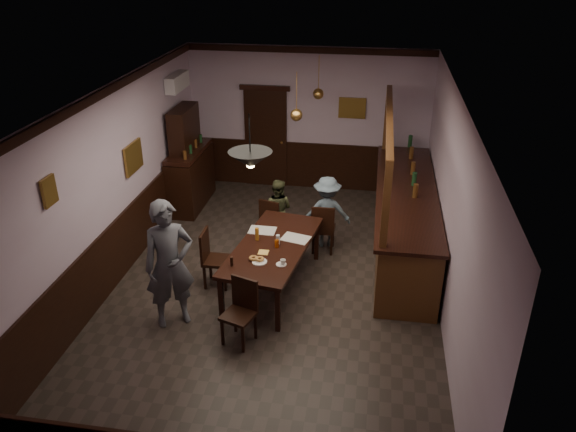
% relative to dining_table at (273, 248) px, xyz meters
% --- Properties ---
extents(room, '(5.01, 8.01, 3.01)m').
position_rel_dining_table_xyz_m(room, '(0.01, 0.02, 0.81)').
color(room, '#2D2621').
rests_on(room, ground).
extents(dining_table, '(1.32, 2.32, 0.75)m').
position_rel_dining_table_xyz_m(dining_table, '(0.00, 0.00, 0.00)').
color(dining_table, black).
rests_on(dining_table, ground).
extents(chair_far_left, '(0.48, 0.48, 0.88)m').
position_rel_dining_table_xyz_m(chair_far_left, '(-0.27, 1.33, -0.20)').
color(chair_far_left, black).
rests_on(chair_far_left, ground).
extents(chair_far_right, '(0.39, 0.39, 0.90)m').
position_rel_dining_table_xyz_m(chair_far_right, '(0.65, 1.19, -0.19)').
color(chair_far_right, black).
rests_on(chair_far_right, ground).
extents(chair_near, '(0.50, 0.50, 0.91)m').
position_rel_dining_table_xyz_m(chair_near, '(-0.18, -1.31, -0.19)').
color(chair_near, black).
rests_on(chair_near, ground).
extents(chair_side, '(0.40, 0.40, 0.92)m').
position_rel_dining_table_xyz_m(chair_side, '(-0.95, -0.07, -0.18)').
color(chair_side, black).
rests_on(chair_side, ground).
extents(person_standing, '(0.81, 0.74, 1.87)m').
position_rel_dining_table_xyz_m(person_standing, '(-1.22, -1.08, 0.25)').
color(person_standing, '#53555F').
rests_on(person_standing, ground).
extents(person_seated_left, '(0.61, 0.51, 1.13)m').
position_rel_dining_table_xyz_m(person_seated_left, '(-0.21, 1.60, -0.12)').
color(person_seated_left, '#494D2E').
rests_on(person_seated_left, ground).
extents(person_seated_right, '(0.89, 0.59, 1.29)m').
position_rel_dining_table_xyz_m(person_seated_right, '(0.68, 1.47, -0.04)').
color(person_seated_right, slate).
rests_on(person_seated_right, ground).
extents(newspaper_left, '(0.42, 0.30, 0.01)m').
position_rel_dining_table_xyz_m(newspaper_left, '(-0.25, 0.42, 0.07)').
color(newspaper_left, silver).
rests_on(newspaper_left, dining_table).
extents(newspaper_right, '(0.48, 0.40, 0.01)m').
position_rel_dining_table_xyz_m(newspaper_right, '(0.31, 0.24, 0.07)').
color(newspaper_right, silver).
rests_on(newspaper_right, dining_table).
extents(napkin, '(0.17, 0.17, 0.00)m').
position_rel_dining_table_xyz_m(napkin, '(-0.09, -0.25, 0.07)').
color(napkin, '#FFCA5D').
rests_on(napkin, dining_table).
extents(saucer, '(0.15, 0.15, 0.01)m').
position_rel_dining_table_xyz_m(saucer, '(0.22, -0.55, 0.07)').
color(saucer, white).
rests_on(saucer, dining_table).
extents(coffee_cup, '(0.09, 0.09, 0.07)m').
position_rel_dining_table_xyz_m(coffee_cup, '(0.25, -0.55, 0.11)').
color(coffee_cup, white).
rests_on(coffee_cup, saucer).
extents(pastry_plate, '(0.22, 0.22, 0.01)m').
position_rel_dining_table_xyz_m(pastry_plate, '(-0.10, -0.53, 0.07)').
color(pastry_plate, white).
rests_on(pastry_plate, dining_table).
extents(pastry_ring_a, '(0.13, 0.13, 0.04)m').
position_rel_dining_table_xyz_m(pastry_ring_a, '(-0.19, -0.49, 0.10)').
color(pastry_ring_a, '#C68C47').
rests_on(pastry_ring_a, pastry_plate).
extents(pastry_ring_b, '(0.13, 0.13, 0.04)m').
position_rel_dining_table_xyz_m(pastry_ring_b, '(-0.10, -0.50, 0.10)').
color(pastry_ring_b, '#C68C47').
rests_on(pastry_ring_b, pastry_plate).
extents(soda_can, '(0.07, 0.07, 0.12)m').
position_rel_dining_table_xyz_m(soda_can, '(0.07, -0.07, 0.12)').
color(soda_can, '#DC5E12').
rests_on(soda_can, dining_table).
extents(beer_glass, '(0.06, 0.06, 0.20)m').
position_rel_dining_table_xyz_m(beer_glass, '(-0.26, 0.11, 0.16)').
color(beer_glass, '#BF721E').
rests_on(beer_glass, dining_table).
extents(water_glass, '(0.06, 0.06, 0.15)m').
position_rel_dining_table_xyz_m(water_glass, '(0.07, 0.03, 0.14)').
color(water_glass, silver).
rests_on(water_glass, dining_table).
extents(pepper_mill, '(0.04, 0.04, 0.14)m').
position_rel_dining_table_xyz_m(pepper_mill, '(-0.46, -0.69, 0.13)').
color(pepper_mill, black).
rests_on(pepper_mill, dining_table).
extents(sideboard, '(0.55, 1.53, 2.02)m').
position_rel_dining_table_xyz_m(sideboard, '(-2.20, 2.72, 0.12)').
color(sideboard, black).
rests_on(sideboard, ground).
extents(bar_counter, '(0.99, 4.28, 2.40)m').
position_rel_dining_table_xyz_m(bar_counter, '(2.01, 1.51, -0.08)').
color(bar_counter, '#4B2714').
rests_on(bar_counter, ground).
extents(door_back, '(0.90, 0.06, 2.10)m').
position_rel_dining_table_xyz_m(door_back, '(-0.89, 3.97, 0.36)').
color(door_back, black).
rests_on(door_back, ground).
extents(ac_unit, '(0.20, 0.85, 0.30)m').
position_rel_dining_table_xyz_m(ac_unit, '(-2.37, 2.92, 1.76)').
color(ac_unit, white).
rests_on(ac_unit, ground).
extents(picture_left_small, '(0.04, 0.28, 0.36)m').
position_rel_dining_table_xyz_m(picture_left_small, '(-2.45, -1.58, 1.46)').
color(picture_left_small, olive).
rests_on(picture_left_small, ground).
extents(picture_left_large, '(0.04, 0.62, 0.48)m').
position_rel_dining_table_xyz_m(picture_left_large, '(-2.45, 0.82, 1.01)').
color(picture_left_large, olive).
rests_on(picture_left_large, ground).
extents(picture_back, '(0.55, 0.04, 0.42)m').
position_rel_dining_table_xyz_m(picture_back, '(0.91, 3.98, 1.11)').
color(picture_back, olive).
rests_on(picture_back, ground).
extents(pendant_iron, '(0.56, 0.56, 0.71)m').
position_rel_dining_table_xyz_m(pendant_iron, '(-0.12, -0.79, 1.71)').
color(pendant_iron, black).
rests_on(pendant_iron, ground).
extents(pendant_brass_mid, '(0.20, 0.20, 0.81)m').
position_rel_dining_table_xyz_m(pendant_brass_mid, '(0.11, 1.61, 1.61)').
color(pendant_brass_mid, '#BF8C3F').
rests_on(pendant_brass_mid, ground).
extents(pendant_brass_far, '(0.20, 0.20, 0.81)m').
position_rel_dining_table_xyz_m(pendant_brass_far, '(0.31, 3.04, 1.61)').
color(pendant_brass_far, '#BF8C3F').
rests_on(pendant_brass_far, ground).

